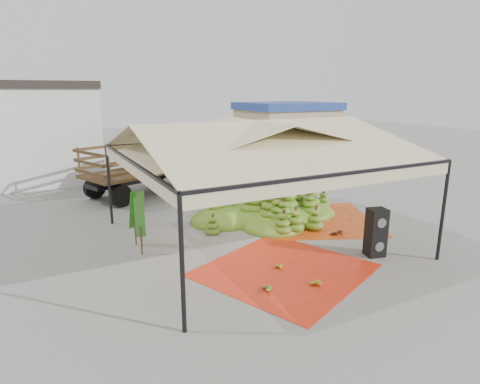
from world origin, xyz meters
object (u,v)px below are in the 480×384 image
vendor (225,186)px  truck_left (162,160)px  speaker_stack (376,232)px  truck_right (235,155)px  banana_heap (269,201)px

vendor → truck_left: size_ratio=0.22×
speaker_stack → truck_right: 12.67m
speaker_stack → vendor: vendor is taller
vendor → truck_left: truck_left is taller
banana_heap → vendor: vendor is taller
banana_heap → speaker_stack: bearing=-79.5°
speaker_stack → vendor: (-1.57, 7.31, 0.09)m
banana_heap → speaker_stack: (0.88, -4.76, 0.08)m
truck_left → truck_right: (4.80, 1.38, -0.31)m
banana_heap → vendor: 2.65m
truck_left → truck_right: 5.00m
vendor → truck_right: truck_right is taller
truck_right → speaker_stack: bearing=-114.9°
banana_heap → vendor: (-0.69, 2.55, 0.17)m
speaker_stack → vendor: size_ratio=0.89×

